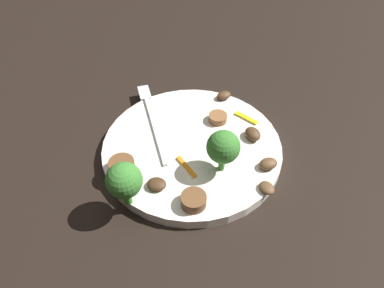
{
  "coord_description": "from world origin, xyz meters",
  "views": [
    {
      "loc": [
        -0.34,
        0.05,
        0.37
      ],
      "look_at": [
        0.0,
        0.0,
        0.02
      ],
      "focal_mm": 32.64,
      "sensor_mm": 36.0,
      "label": 1
    }
  ],
  "objects_px": {
    "plate": "(192,148)",
    "mushroom_4": "(268,164)",
    "sausage_slice_2": "(122,166)",
    "mushroom_1": "(267,188)",
    "sausage_slice_0": "(194,200)",
    "pepper_strip_3": "(246,118)",
    "broccoli_floret_1": "(223,147)",
    "pepper_strip_0": "(186,167)",
    "mushroom_3": "(224,95)",
    "mushroom_2": "(253,135)",
    "sausage_slice_1": "(218,118)",
    "mushroom_0": "(219,140)",
    "mushroom_5": "(157,184)",
    "broccoli_floret_0": "(124,181)",
    "fork": "(151,115)"
  },
  "relations": [
    {
      "from": "plate",
      "to": "mushroom_4",
      "type": "relative_size",
      "value": 10.06
    },
    {
      "from": "sausage_slice_2",
      "to": "mushroom_1",
      "type": "relative_size",
      "value": 1.56
    },
    {
      "from": "sausage_slice_0",
      "to": "pepper_strip_3",
      "type": "relative_size",
      "value": 0.81
    },
    {
      "from": "broccoli_floret_1",
      "to": "pepper_strip_0",
      "type": "bearing_deg",
      "value": 79.11
    },
    {
      "from": "sausage_slice_2",
      "to": "mushroom_3",
      "type": "distance_m",
      "value": 0.21
    },
    {
      "from": "mushroom_1",
      "to": "mushroom_2",
      "type": "distance_m",
      "value": 0.09
    },
    {
      "from": "mushroom_2",
      "to": "mushroom_3",
      "type": "relative_size",
      "value": 1.11
    },
    {
      "from": "broccoli_floret_1",
      "to": "sausage_slice_1",
      "type": "relative_size",
      "value": 2.27
    },
    {
      "from": "mushroom_0",
      "to": "mushroom_3",
      "type": "distance_m",
      "value": 0.1
    },
    {
      "from": "sausage_slice_2",
      "to": "mushroom_5",
      "type": "bearing_deg",
      "value": -129.27
    },
    {
      "from": "sausage_slice_0",
      "to": "pepper_strip_3",
      "type": "distance_m",
      "value": 0.17
    },
    {
      "from": "broccoli_floret_1",
      "to": "mushroom_2",
      "type": "xyz_separation_m",
      "value": [
        0.05,
        -0.06,
        -0.03
      ]
    },
    {
      "from": "broccoli_floret_1",
      "to": "mushroom_4",
      "type": "distance_m",
      "value": 0.07
    },
    {
      "from": "mushroom_0",
      "to": "pepper_strip_0",
      "type": "height_order",
      "value": "mushroom_0"
    },
    {
      "from": "mushroom_1",
      "to": "broccoli_floret_0",
      "type": "bearing_deg",
      "value": 87.29
    },
    {
      "from": "sausage_slice_0",
      "to": "mushroom_1",
      "type": "distance_m",
      "value": 0.09
    },
    {
      "from": "sausage_slice_1",
      "to": "broccoli_floret_1",
      "type": "bearing_deg",
      "value": 171.29
    },
    {
      "from": "fork",
      "to": "mushroom_3",
      "type": "bearing_deg",
      "value": -84.14
    },
    {
      "from": "plate",
      "to": "sausage_slice_0",
      "type": "distance_m",
      "value": 0.1
    },
    {
      "from": "mushroom_5",
      "to": "pepper_strip_0",
      "type": "bearing_deg",
      "value": -58.4
    },
    {
      "from": "fork",
      "to": "sausage_slice_2",
      "type": "height_order",
      "value": "sausage_slice_2"
    },
    {
      "from": "fork",
      "to": "mushroom_1",
      "type": "bearing_deg",
      "value": -147.14
    },
    {
      "from": "broccoli_floret_0",
      "to": "sausage_slice_0",
      "type": "relative_size",
      "value": 2.01
    },
    {
      "from": "mushroom_0",
      "to": "mushroom_1",
      "type": "relative_size",
      "value": 1.4
    },
    {
      "from": "sausage_slice_0",
      "to": "sausage_slice_2",
      "type": "distance_m",
      "value": 0.11
    },
    {
      "from": "fork",
      "to": "pepper_strip_0",
      "type": "relative_size",
      "value": 4.44
    },
    {
      "from": "plate",
      "to": "broccoli_floret_0",
      "type": "distance_m",
      "value": 0.13
    },
    {
      "from": "broccoli_floret_1",
      "to": "broccoli_floret_0",
      "type": "bearing_deg",
      "value": 105.76
    },
    {
      "from": "broccoli_floret_0",
      "to": "sausage_slice_1",
      "type": "height_order",
      "value": "broccoli_floret_0"
    },
    {
      "from": "sausage_slice_0",
      "to": "mushroom_3",
      "type": "relative_size",
      "value": 1.31
    },
    {
      "from": "fork",
      "to": "mushroom_2",
      "type": "height_order",
      "value": "mushroom_2"
    },
    {
      "from": "mushroom_3",
      "to": "mushroom_5",
      "type": "xyz_separation_m",
      "value": [
        -0.16,
        0.12,
        -0.0
      ]
    },
    {
      "from": "broccoli_floret_0",
      "to": "pepper_strip_0",
      "type": "bearing_deg",
      "value": -60.65
    },
    {
      "from": "sausage_slice_1",
      "to": "sausage_slice_2",
      "type": "distance_m",
      "value": 0.16
    },
    {
      "from": "mushroom_3",
      "to": "mushroom_2",
      "type": "bearing_deg",
      "value": -167.46
    },
    {
      "from": "mushroom_3",
      "to": "pepper_strip_3",
      "type": "distance_m",
      "value": 0.06
    },
    {
      "from": "pepper_strip_0",
      "to": "mushroom_1",
      "type": "bearing_deg",
      "value": -118.66
    },
    {
      "from": "mushroom_0",
      "to": "mushroom_3",
      "type": "relative_size",
      "value": 1.27
    },
    {
      "from": "broccoli_floret_1",
      "to": "mushroom_2",
      "type": "relative_size",
      "value": 2.36
    },
    {
      "from": "mushroom_2",
      "to": "sausage_slice_1",
      "type": "bearing_deg",
      "value": 43.25
    },
    {
      "from": "broccoli_floret_0",
      "to": "pepper_strip_3",
      "type": "xyz_separation_m",
      "value": [
        0.12,
        -0.18,
        -0.04
      ]
    },
    {
      "from": "broccoli_floret_1",
      "to": "sausage_slice_1",
      "type": "xyz_separation_m",
      "value": [
        0.09,
        -0.01,
        -0.04
      ]
    },
    {
      "from": "fork",
      "to": "mushroom_0",
      "type": "bearing_deg",
      "value": -134.5
    },
    {
      "from": "broccoli_floret_0",
      "to": "mushroom_0",
      "type": "distance_m",
      "value": 0.16
    },
    {
      "from": "fork",
      "to": "pepper_strip_0",
      "type": "height_order",
      "value": "same"
    },
    {
      "from": "mushroom_0",
      "to": "pepper_strip_3",
      "type": "height_order",
      "value": "mushroom_0"
    },
    {
      "from": "plate",
      "to": "mushroom_2",
      "type": "bearing_deg",
      "value": -91.03
    },
    {
      "from": "fork",
      "to": "pepper_strip_0",
      "type": "distance_m",
      "value": 0.12
    },
    {
      "from": "sausage_slice_2",
      "to": "mushroom_5",
      "type": "relative_size",
      "value": 1.38
    },
    {
      "from": "broccoli_floret_1",
      "to": "mushroom_5",
      "type": "height_order",
      "value": "broccoli_floret_1"
    }
  ]
}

